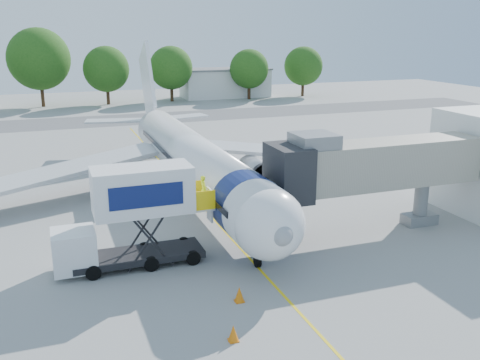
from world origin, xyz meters
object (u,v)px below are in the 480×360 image
object	(u,v)px
aircraft	(191,159)
ground_tug	(372,295)
catering_hiloader	(131,218)
jet_bridge	(364,166)

from	to	relation	value
aircraft	ground_tug	bearing A→B (deg)	-80.66
aircraft	ground_tug	size ratio (longest dim) A/B	9.95
aircraft	catering_hiloader	xyz separation A→B (m)	(-6.27, -11.12, -0.19)
jet_bridge	catering_hiloader	distance (m)	14.35
catering_hiloader	ground_tug	xyz separation A→B (m)	(9.50, -8.51, -2.01)
aircraft	jet_bridge	xyz separation A→B (m)	(7.99, -11.12, 1.39)
jet_bridge	catering_hiloader	xyz separation A→B (m)	(-14.27, -0.00, -1.59)
catering_hiloader	jet_bridge	bearing A→B (deg)	0.01
jet_bridge	catering_hiloader	bearing A→B (deg)	-179.99
aircraft	jet_bridge	bearing A→B (deg)	-54.30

